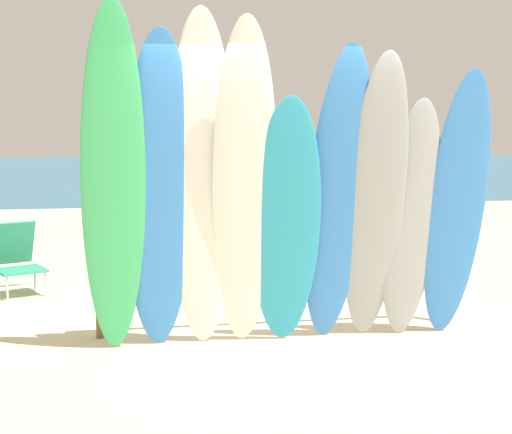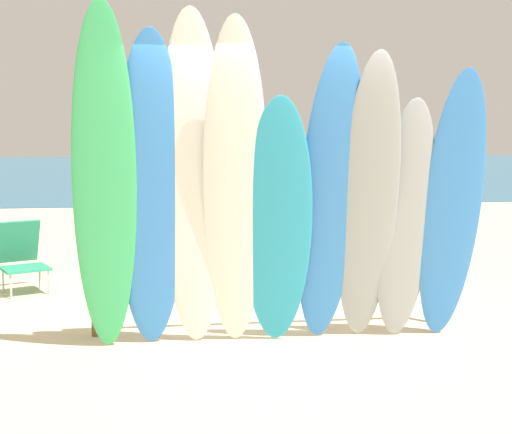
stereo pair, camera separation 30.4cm
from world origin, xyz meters
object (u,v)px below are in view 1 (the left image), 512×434
surfboard_grey_6 (375,202)px  beachgoer_strolling (169,179)px  surfboard_grey_7 (411,221)px  beach_chair_red (16,256)px  surfboard_green_0 (113,186)px  beachgoer_near_rack (256,184)px  surfboard_teal_4 (287,225)px  surfboard_blue_1 (159,196)px  surfboard_blue_5 (337,200)px  surfboard_white_2 (202,186)px  surfboard_rack (277,274)px  surfboard_blue_8 (457,207)px  surfboard_white_3 (244,191)px

surfboard_grey_6 → beachgoer_strolling: (-1.37, 7.61, -0.27)m
surfboard_grey_7 → beach_chair_red: 4.55m
surfboard_green_0 → beachgoer_near_rack: surfboard_green_0 is taller
surfboard_green_0 → surfboard_teal_4: surfboard_green_0 is taller
surfboard_blue_1 → surfboard_blue_5: bearing=-5.6°
surfboard_teal_4 → surfboard_white_2: bearing=-178.2°
surfboard_grey_6 → surfboard_teal_4: bearing=-175.6°
surfboard_teal_4 → surfboard_blue_5: size_ratio=0.84×
surfboard_blue_1 → surfboard_blue_5: surfboard_blue_1 is taller
surfboard_rack → surfboard_blue_5: surfboard_blue_5 is taller
surfboard_rack → surfboard_green_0: surfboard_green_0 is taller
beach_chair_red → surfboard_grey_7: bearing=-58.8°
surfboard_blue_5 → beach_chair_red: size_ratio=3.15×
surfboard_rack → surfboard_grey_6: surfboard_grey_6 is taller
surfboard_blue_5 → surfboard_blue_8: bearing=-1.1°
surfboard_white_3 → beachgoer_strolling: (-0.23, 7.65, -0.39)m
surfboard_blue_1 → surfboard_grey_7: bearing=-3.1°
surfboard_blue_1 → beachgoer_strolling: bearing=83.2°
surfboard_green_0 → surfboard_grey_6: (2.18, 0.02, -0.17)m
surfboard_blue_1 → surfboard_green_0: bearing=-170.6°
surfboard_green_0 → surfboard_rack: bearing=18.9°
surfboard_white_2 → surfboard_blue_8: bearing=4.9°
surfboard_grey_7 → beachgoer_strolling: 7.74m
surfboard_blue_1 → surfboard_teal_4: size_ratio=1.22×
surfboard_rack → surfboard_green_0: bearing=-156.7°
surfboard_blue_1 → surfboard_white_3: surfboard_white_3 is taller
surfboard_white_3 → beachgoer_strolling: bearing=97.1°
surfboard_grey_6 → beachgoer_near_rack: size_ratio=1.52×
surfboard_green_0 → surfboard_blue_1: surfboard_green_0 is taller
surfboard_white_2 → surfboard_white_3: surfboard_white_2 is taller
surfboard_green_0 → surfboard_white_2: 0.71m
surfboard_blue_8 → beach_chair_red: bearing=146.8°
beach_chair_red → surfboard_white_2: bearing=-78.0°
surfboard_teal_4 → surfboard_grey_7: surfboard_teal_4 is taller
surfboard_blue_1 → beachgoer_near_rack: (1.87, 6.15, -0.35)m
surfboard_grey_6 → beach_chair_red: size_ratio=3.10×
surfboard_white_3 → surfboard_teal_4: surfboard_white_3 is taller
surfboard_white_3 → surfboard_blue_8: 1.90m
surfboard_grey_6 → surfboard_white_3: bearing=-173.9°
surfboard_teal_4 → surfboard_blue_8: bearing=7.3°
surfboard_white_3 → beachgoer_strolling: size_ratio=1.66×
surfboard_blue_8 → surfboard_teal_4: bearing=-180.0°
beachgoer_strolling → surfboard_blue_1: bearing=68.9°
beach_chair_red → surfboard_rack: bearing=-61.6°
surfboard_teal_4 → surfboard_blue_8: surfboard_blue_8 is taller
surfboard_rack → surfboard_grey_7: 1.32m
surfboard_white_2 → surfboard_blue_5: size_ratio=1.09×
surfboard_blue_5 → beachgoer_near_rack: surfboard_blue_5 is taller
surfboard_blue_5 → surfboard_grey_7: size_ratio=1.21×
surfboard_white_3 → surfboard_grey_7: surfboard_white_3 is taller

